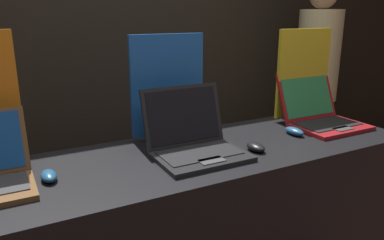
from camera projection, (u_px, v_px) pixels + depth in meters
wall_back at (106, 32)px, 2.59m from camera, size 8.00×0.05×2.80m
mouse_front at (49, 176)px, 1.36m from camera, size 0.06×0.10×0.04m
laptop_middle at (194, 140)px, 1.60m from camera, size 0.38×0.35×0.28m
mouse_middle at (256, 147)px, 1.65m from camera, size 0.06×0.10×0.04m
promo_stand_middle at (168, 89)px, 1.78m from camera, size 0.37×0.07×0.50m
laptop_back at (321, 114)px, 2.02m from camera, size 0.37×0.38×0.27m
mouse_back at (294, 131)px, 1.87m from camera, size 0.06×0.12×0.04m
promo_stand_back at (303, 77)px, 2.10m from camera, size 0.36×0.07×0.51m
person_bystander at (315, 90)px, 3.05m from camera, size 0.34×0.34×1.76m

